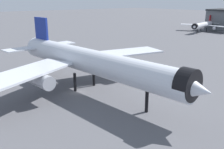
{
  "coord_description": "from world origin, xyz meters",
  "views": [
    {
      "loc": [
        53.79,
        -30.55,
        23.27
      ],
      "look_at": [
        9.09,
        4.65,
        6.12
      ],
      "focal_mm": 40.48,
      "sensor_mm": 36.0,
      "label": 1
    }
  ],
  "objects": [
    {
      "name": "traffic_cone_near_nose",
      "position": [
        9.08,
        40.67,
        0.29
      ],
      "size": [
        0.46,
        0.46,
        0.57
      ],
      "primitive_type": "cone",
      "color": "#F2600C",
      "rests_on": "ground"
    },
    {
      "name": "airliner_near_gate",
      "position": [
        1.07,
        3.77,
        7.81
      ],
      "size": [
        64.31,
        58.36,
        17.74
      ],
      "rotation": [
        0.0,
        0.0,
        0.11
      ],
      "color": "silver",
      "rests_on": "ground"
    },
    {
      "name": "airliner_far_taxiway",
      "position": [
        -50.55,
        135.79,
        4.97
      ],
      "size": [
        35.0,
        39.07,
        11.28
      ],
      "rotation": [
        0.0,
        0.0,
        4.95
      ],
      "color": "silver",
      "rests_on": "ground"
    },
    {
      "name": "ground",
      "position": [
        0.0,
        0.0,
        0.0
      ],
      "size": [
        900.0,
        900.0,
        0.0
      ],
      "primitive_type": "plane",
      "color": "#56565B"
    },
    {
      "name": "traffic_cone_wingtip",
      "position": [
        -33.96,
        4.72,
        0.34
      ],
      "size": [
        0.54,
        0.54,
        0.68
      ],
      "primitive_type": "cone",
      "color": "#F2600C",
      "rests_on": "ground"
    }
  ]
}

